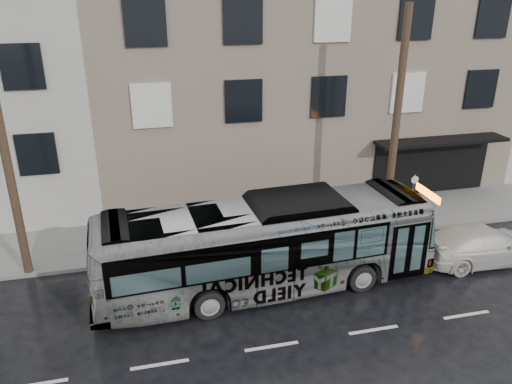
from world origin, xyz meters
TOP-DOWN VIEW (x-y plane):
  - ground at (0.00, 0.00)m, footprint 120.00×120.00m
  - sidewalk at (0.00, 4.90)m, footprint 90.00×3.60m
  - building_taupe at (5.00, 12.70)m, footprint 20.00×12.00m
  - utility_pole_front at (6.50, 3.30)m, footprint 0.30×0.30m
  - utility_pole_rear at (-7.50, 3.30)m, footprint 0.30×0.30m
  - sign_post at (7.60, 3.30)m, footprint 0.06×0.06m
  - bus at (0.61, 0.57)m, footprint 11.68×3.37m
  - white_sedan at (8.96, 0.36)m, footprint 4.86×2.07m

SIDE VIEW (x-z plane):
  - ground at x=0.00m, z-range 0.00..0.00m
  - sidewalk at x=0.00m, z-range 0.00..0.15m
  - white_sedan at x=8.96m, z-range 0.00..1.40m
  - sign_post at x=7.60m, z-range 0.15..2.55m
  - bus at x=0.61m, z-range 0.00..3.22m
  - utility_pole_front at x=6.50m, z-range 0.15..9.15m
  - utility_pole_rear at x=-7.50m, z-range 0.15..9.15m
  - building_taupe at x=5.00m, z-range 0.00..11.00m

